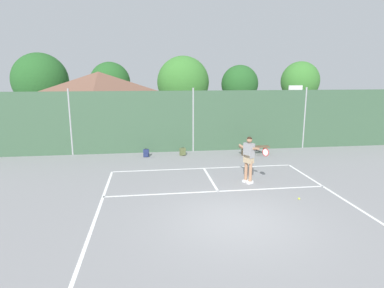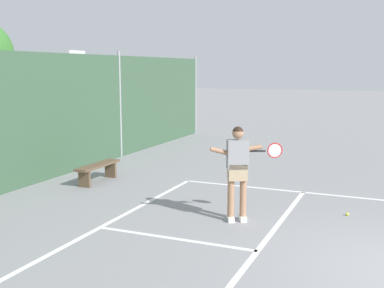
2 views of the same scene
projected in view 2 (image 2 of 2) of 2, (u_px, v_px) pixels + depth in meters
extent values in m
cube|color=white|center=(100.00, 227.00, 9.03)|extent=(8.20, 0.10, 0.01)
cube|color=white|center=(257.00, 251.00, 7.86)|extent=(8.20, 0.10, 0.01)
cube|color=white|center=(175.00, 239.00, 8.44)|extent=(0.10, 2.97, 0.01)
cylinder|color=#99999E|center=(120.00, 105.00, 16.03)|extent=(0.09, 0.09, 3.50)
cylinder|color=#99999E|center=(195.00, 95.00, 21.93)|extent=(0.09, 0.09, 3.50)
cylinder|color=#9E9EA3|center=(77.00, 109.00, 16.96)|extent=(0.12, 0.12, 3.05)
cube|color=white|center=(77.00, 59.00, 16.65)|extent=(0.90, 0.06, 0.60)
torus|color=#D85919|center=(84.00, 66.00, 16.58)|extent=(0.48, 0.48, 0.02)
cube|color=silver|center=(231.00, 219.00, 9.41)|extent=(0.29, 0.23, 0.10)
cube|color=silver|center=(243.00, 218.00, 9.43)|extent=(0.29, 0.23, 0.10)
cylinder|color=#A37556|center=(231.00, 196.00, 9.34)|extent=(0.13, 0.13, 0.82)
cylinder|color=#A37556|center=(243.00, 195.00, 9.36)|extent=(0.13, 0.13, 0.82)
cube|color=tan|center=(237.00, 172.00, 9.27)|extent=(0.38, 0.43, 0.32)
cube|color=gray|center=(238.00, 154.00, 9.22)|extent=(0.40, 0.47, 0.56)
sphere|color=#A37556|center=(238.00, 133.00, 9.16)|extent=(0.22, 0.22, 0.22)
sphere|color=black|center=(238.00, 132.00, 9.15)|extent=(0.21, 0.21, 0.21)
cylinder|color=#A37556|center=(248.00, 149.00, 9.25)|extent=(0.34, 0.53, 0.17)
cylinder|color=#A37556|center=(223.00, 152.00, 9.19)|extent=(0.32, 0.49, 0.22)
cylinder|color=black|center=(258.00, 151.00, 9.29)|extent=(0.17, 0.28, 0.04)
torus|color=red|center=(275.00, 150.00, 9.37)|extent=(0.16, 0.28, 0.30)
cylinder|color=silver|center=(275.00, 150.00, 9.37)|extent=(0.13, 0.23, 0.26)
sphere|color=#CCE033|center=(347.00, 214.00, 9.75)|extent=(0.07, 0.07, 0.07)
cube|color=brown|center=(98.00, 165.00, 12.57)|extent=(1.60, 0.36, 0.06)
cube|color=brown|center=(84.00, 178.00, 12.06)|extent=(0.08, 0.32, 0.45)
cube|color=brown|center=(111.00, 169.00, 13.15)|extent=(0.08, 0.32, 0.45)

